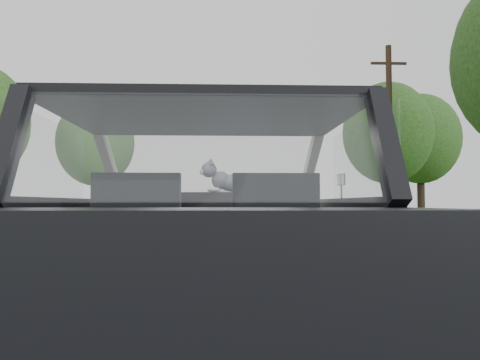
{
  "coord_description": "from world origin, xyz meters",
  "views": [
    {
      "loc": [
        0.1,
        -3.1,
        0.92
      ],
      "look_at": [
        0.23,
        0.51,
        1.1
      ],
      "focal_mm": 35.0,
      "sensor_mm": 36.0,
      "label": 1
    }
  ],
  "objects": [
    {
      "name": "passenger_seat",
      "position": [
        0.4,
        -0.29,
        0.88
      ],
      "size": [
        0.5,
        0.72,
        0.42
      ],
      "primitive_type": "cube",
      "color": "black",
      "rests_on": "subject_car"
    },
    {
      "name": "ground",
      "position": [
        0.0,
        0.0,
        0.0
      ],
      "size": [
        140.0,
        140.0,
        0.0
      ],
      "primitive_type": "plane",
      "color": "#36373F",
      "rests_on": "ground"
    },
    {
      "name": "dashboard",
      "position": [
        0.0,
        0.62,
        0.85
      ],
      "size": [
        1.58,
        0.45,
        0.3
      ],
      "primitive_type": "cube",
      "color": "black",
      "rests_on": "subject_car"
    },
    {
      "name": "highway_sign",
      "position": [
        5.89,
        19.58,
        1.17
      ],
      "size": [
        0.22,
        0.94,
        2.35
      ],
      "primitive_type": "cube",
      "rotation": [
        0.0,
        0.0,
        0.14
      ],
      "color": "#185A2A",
      "rests_on": "ground"
    },
    {
      "name": "subject_car",
      "position": [
        0.0,
        0.0,
        0.72
      ],
      "size": [
        1.8,
        4.0,
        1.45
      ],
      "primitive_type": "cube",
      "color": "black",
      "rests_on": "ground"
    },
    {
      "name": "driver_seat",
      "position": [
        -0.4,
        -0.29,
        0.88
      ],
      "size": [
        0.5,
        0.72,
        0.42
      ],
      "primitive_type": "cube",
      "color": "black",
      "rests_on": "subject_car"
    },
    {
      "name": "steering_wheel",
      "position": [
        -0.4,
        0.33,
        0.92
      ],
      "size": [
        0.36,
        0.36,
        0.04
      ],
      "primitive_type": "torus",
      "color": "black",
      "rests_on": "dashboard"
    },
    {
      "name": "other_car",
      "position": [
        0.72,
        21.46,
        0.8
      ],
      "size": [
        2.76,
        5.15,
        1.61
      ],
      "primitive_type": "imported",
      "rotation": [
        0.0,
        0.0,
        -0.18
      ],
      "color": "silver",
      "rests_on": "ground"
    },
    {
      "name": "tree_6",
      "position": [
        -8.11,
        27.11,
        3.73
      ],
      "size": [
        5.09,
        5.09,
        7.46
      ],
      "primitive_type": null,
      "rotation": [
        0.0,
        0.0,
        -0.03
      ],
      "color": "#16380F",
      "rests_on": "ground"
    },
    {
      "name": "cat",
      "position": [
        0.24,
        0.57,
        1.09
      ],
      "size": [
        0.61,
        0.3,
        0.26
      ],
      "primitive_type": "ellipsoid",
      "rotation": [
        0.0,
        0.0,
        0.22
      ],
      "color": "slate",
      "rests_on": "dashboard"
    },
    {
      "name": "guardrail",
      "position": [
        4.3,
        10.0,
        0.58
      ],
      "size": [
        0.05,
        90.0,
        0.32
      ],
      "primitive_type": "cube",
      "color": "gray",
      "rests_on": "ground"
    },
    {
      "name": "utility_pole",
      "position": [
        7.05,
        16.02,
        3.77
      ],
      "size": [
        0.25,
        0.25,
        7.54
      ],
      "primitive_type": "cylinder",
      "rotation": [
        0.0,
        0.0,
        -0.0
      ],
      "color": "#3C281C",
      "rests_on": "ground"
    },
    {
      "name": "tree_3",
      "position": [
        14.42,
        30.21,
        4.31
      ],
      "size": [
        6.88,
        6.88,
        8.62
      ],
      "primitive_type": null,
      "rotation": [
        0.0,
        0.0,
        -0.24
      ],
      "color": "#16380F",
      "rests_on": "ground"
    },
    {
      "name": "tree_2",
      "position": [
        9.05,
        21.88,
        3.65
      ],
      "size": [
        5.68,
        5.68,
        7.3
      ],
      "primitive_type": null,
      "rotation": [
        0.0,
        0.0,
        0.2
      ],
      "color": "#16380F",
      "rests_on": "ground"
    }
  ]
}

